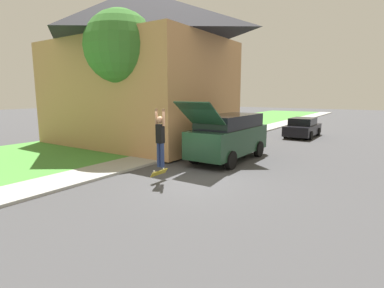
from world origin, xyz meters
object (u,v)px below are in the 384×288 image
at_px(suv_parked, 229,136).
at_px(skateboard, 159,173).
at_px(lawn_tree_near, 121,48).
at_px(car_down_street, 303,128).
at_px(skateboarder, 160,137).

xyz_separation_m(suv_parked, skateboard, (-0.41, -4.59, -0.83)).
xyz_separation_m(lawn_tree_near, car_down_street, (5.89, 11.85, -4.62)).
height_order(car_down_street, skateboard, car_down_street).
relative_size(lawn_tree_near, skateboard, 8.50).
distance_m(suv_parked, skateboarder, 4.68).
bearing_deg(lawn_tree_near, skateboarder, -30.19).
bearing_deg(car_down_street, lawn_tree_near, -116.44).
distance_m(car_down_street, skateboarder, 14.67).
height_order(skateboarder, skateboard, skateboarder).
bearing_deg(skateboard, suv_parked, 84.89).
distance_m(lawn_tree_near, suv_parked, 6.76).
bearing_deg(lawn_tree_near, car_down_street, 63.56).
bearing_deg(skateboard, lawn_tree_near, 149.60).
relative_size(car_down_street, skateboard, 5.05).
bearing_deg(car_down_street, skateboard, -95.14).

